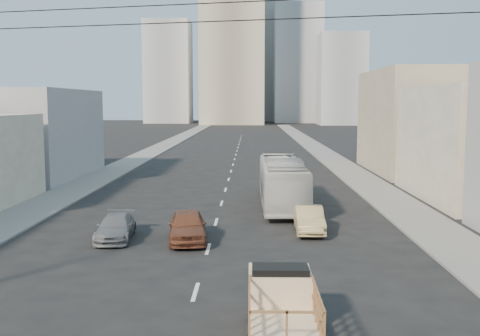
{
  "coord_description": "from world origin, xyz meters",
  "views": [
    {
      "loc": [
        2.0,
        -11.56,
        6.79
      ],
      "look_at": [
        1.44,
        16.71,
        3.5
      ],
      "focal_mm": 42.0,
      "sensor_mm": 36.0,
      "label": 1
    }
  ],
  "objects_px": {
    "flatbed_pickup": "(282,302)",
    "sedan_tan": "(309,220)",
    "sedan_brown": "(188,226)",
    "city_bus": "(282,182)",
    "sedan_grey": "(116,227)"
  },
  "relations": [
    {
      "from": "flatbed_pickup",
      "to": "sedan_tan",
      "type": "distance_m",
      "value": 13.71
    },
    {
      "from": "sedan_brown",
      "to": "sedan_tan",
      "type": "distance_m",
      "value": 6.53
    },
    {
      "from": "city_bus",
      "to": "sedan_brown",
      "type": "distance_m",
      "value": 10.83
    },
    {
      "from": "flatbed_pickup",
      "to": "sedan_tan",
      "type": "bearing_deg",
      "value": 80.81
    },
    {
      "from": "sedan_brown",
      "to": "sedan_tan",
      "type": "bearing_deg",
      "value": 11.45
    },
    {
      "from": "sedan_tan",
      "to": "flatbed_pickup",
      "type": "bearing_deg",
      "value": -98.09
    },
    {
      "from": "city_bus",
      "to": "sedan_brown",
      "type": "height_order",
      "value": "city_bus"
    },
    {
      "from": "sedan_brown",
      "to": "flatbed_pickup",
      "type": "bearing_deg",
      "value": -77.6
    },
    {
      "from": "city_bus",
      "to": "sedan_tan",
      "type": "xyz_separation_m",
      "value": [
        1.01,
        -7.42,
        -0.93
      ]
    },
    {
      "from": "sedan_brown",
      "to": "sedan_tan",
      "type": "relative_size",
      "value": 1.09
    },
    {
      "from": "sedan_tan",
      "to": "sedan_grey",
      "type": "relative_size",
      "value": 0.98
    },
    {
      "from": "sedan_grey",
      "to": "city_bus",
      "type": "bearing_deg",
      "value": 41.66
    },
    {
      "from": "sedan_grey",
      "to": "sedan_tan",
      "type": "bearing_deg",
      "value": 5.71
    },
    {
      "from": "sedan_grey",
      "to": "flatbed_pickup",
      "type": "bearing_deg",
      "value": -61.5
    },
    {
      "from": "sedan_brown",
      "to": "sedan_grey",
      "type": "bearing_deg",
      "value": 168.76
    }
  ]
}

